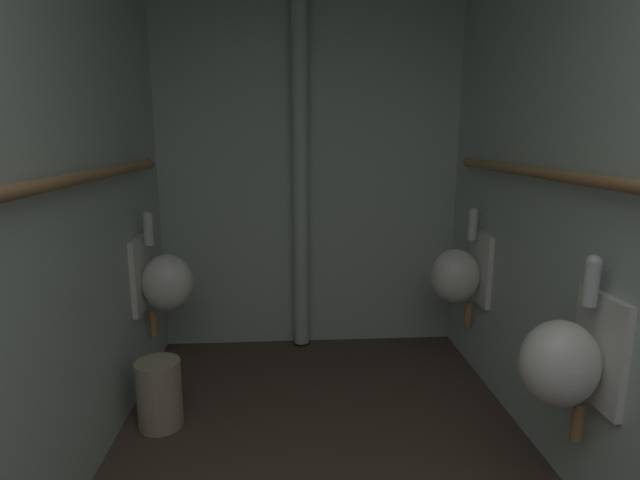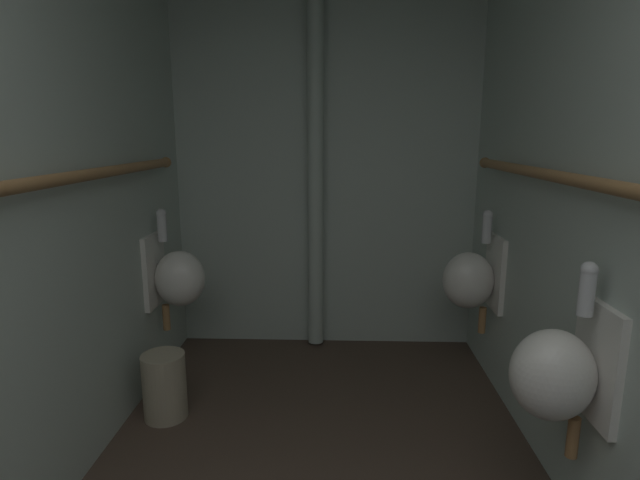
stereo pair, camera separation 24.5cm
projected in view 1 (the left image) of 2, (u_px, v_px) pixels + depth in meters
name	position (u px, v px, depth m)	size (l,w,h in m)	color
wall_left	(14.00, 185.00, 1.67)	(0.06, 3.62, 2.66)	#B3C2B7
wall_right	(627.00, 181.00, 1.81)	(0.06, 3.62, 2.66)	#B3C2B7
wall_back	(309.00, 159.00, 3.48)	(2.19, 0.06, 2.66)	#B3C2B7
urinal_left_mid	(164.00, 281.00, 2.95)	(0.32, 0.30, 0.76)	silver
urinal_right_mid	(565.00, 361.00, 1.91)	(0.32, 0.30, 0.76)	silver
urinal_right_far	(459.00, 274.00, 3.09)	(0.32, 0.30, 0.76)	silver
supply_pipe_left	(37.00, 187.00, 1.64)	(0.06, 2.85, 0.06)	#9E7042
supply_pipe_right	(603.00, 182.00, 1.81)	(0.06, 2.81, 0.06)	#9E7042
standpipe_back_wall	(300.00, 160.00, 3.37)	(0.11, 0.11, 2.61)	#B3C2B7
waste_bin	(159.00, 394.00, 2.60)	(0.23, 0.23, 0.36)	#9E937A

